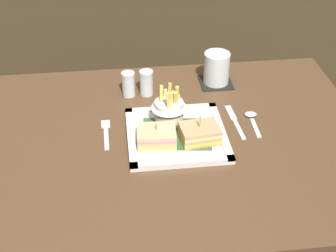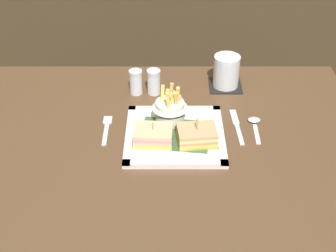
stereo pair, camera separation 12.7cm
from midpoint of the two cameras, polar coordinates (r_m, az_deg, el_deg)
name	(u,v)px [view 1 (the left image)]	position (r m, az deg, el deg)	size (l,w,h in m)	color
dining_table	(160,179)	(1.38, -3.59, -6.37)	(1.14, 0.81, 0.73)	brown
square_plate	(176,135)	(1.30, -1.81, -1.15)	(0.26, 0.26, 0.02)	white
sandwich_half_left	(157,137)	(1.25, -4.25, -1.34)	(0.10, 0.08, 0.06)	#D9B88E
sandwich_half_right	(200,133)	(1.26, 0.85, -0.98)	(0.11, 0.09, 0.07)	tan
fries_cup	(169,108)	(1.32, -2.64, 2.06)	(0.10, 0.10, 0.11)	white
drink_coaster	(216,82)	(1.54, 3.25, 5.06)	(0.10, 0.10, 0.00)	black
water_glass	(216,70)	(1.52, 3.31, 6.54)	(0.08, 0.08, 0.10)	silver
fork	(106,132)	(1.33, -9.99, -0.84)	(0.02, 0.13, 0.00)	silver
knife	(235,120)	(1.37, 5.18, 0.58)	(0.02, 0.17, 0.00)	silver
spoon	(252,117)	(1.38, 7.20, 0.91)	(0.04, 0.12, 0.01)	silver
salt_shaker	(129,85)	(1.47, -7.13, 4.66)	(0.04, 0.04, 0.08)	silver
pepper_shaker	(146,84)	(1.47, -5.03, 4.83)	(0.04, 0.04, 0.08)	silver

